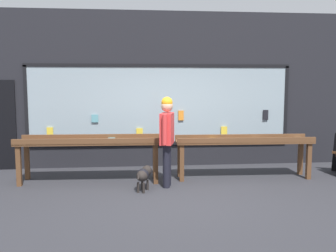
{
  "coord_description": "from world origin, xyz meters",
  "views": [
    {
      "loc": [
        -0.75,
        -6.72,
        2.01
      ],
      "look_at": [
        -0.02,
        0.77,
        1.16
      ],
      "focal_mm": 40.0,
      "sensor_mm": 36.0,
      "label": 1
    }
  ],
  "objects_px": {
    "display_table_left": "(90,145)",
    "small_dog": "(144,175)",
    "person_browsing": "(167,134)",
    "display_table_right": "(243,144)"
  },
  "relations": [
    {
      "from": "display_table_left",
      "to": "small_dog",
      "type": "relative_size",
      "value": 5.39
    },
    {
      "from": "display_table_left",
      "to": "small_dog",
      "type": "xyz_separation_m",
      "value": [
        1.08,
        -0.78,
        -0.46
      ]
    },
    {
      "from": "person_browsing",
      "to": "small_dog",
      "type": "relative_size",
      "value": 3.26
    },
    {
      "from": "small_dog",
      "to": "person_browsing",
      "type": "bearing_deg",
      "value": -38.93
    },
    {
      "from": "display_table_left",
      "to": "small_dog",
      "type": "height_order",
      "value": "display_table_left"
    },
    {
      "from": "small_dog",
      "to": "display_table_left",
      "type": "bearing_deg",
      "value": 76.75
    },
    {
      "from": "display_table_left",
      "to": "display_table_right",
      "type": "xyz_separation_m",
      "value": [
        3.24,
        0.0,
        -0.03
      ]
    },
    {
      "from": "display_table_right",
      "to": "display_table_left",
      "type": "bearing_deg",
      "value": -179.97
    },
    {
      "from": "display_table_right",
      "to": "small_dog",
      "type": "xyz_separation_m",
      "value": [
        -2.16,
        -0.78,
        -0.42
      ]
    },
    {
      "from": "display_table_left",
      "to": "small_dog",
      "type": "bearing_deg",
      "value": -36.01
    }
  ]
}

